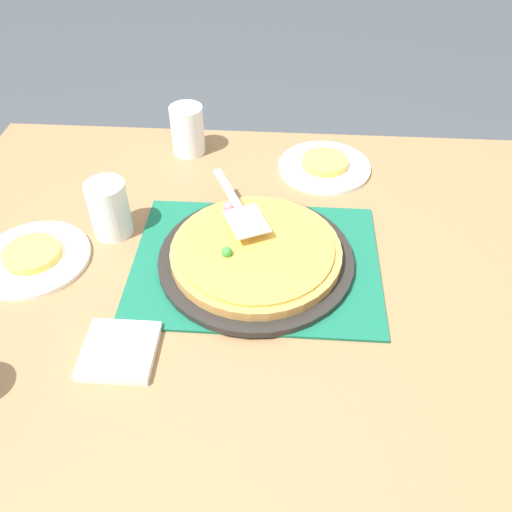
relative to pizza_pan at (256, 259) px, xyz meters
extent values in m
plane|color=#3D4247|center=(0.00, 0.00, -0.76)|extent=(8.00, 8.00, 0.00)
cube|color=olive|center=(0.00, 0.00, -0.03)|extent=(1.40, 1.00, 0.03)
cube|color=olive|center=(-0.64, 0.44, -0.40)|extent=(0.07, 0.07, 0.72)
cube|color=olive|center=(0.64, 0.44, -0.40)|extent=(0.07, 0.07, 0.72)
cube|color=#145B42|center=(0.00, 0.00, -0.01)|extent=(0.48, 0.36, 0.01)
cylinder|color=black|center=(0.00, 0.00, 0.00)|extent=(0.38, 0.38, 0.01)
cylinder|color=#B78442|center=(0.00, 0.00, 0.02)|extent=(0.33, 0.33, 0.02)
cylinder|color=gold|center=(0.00, 0.00, 0.03)|extent=(0.30, 0.30, 0.01)
sphere|color=#338433|center=(-0.05, -0.03, 0.04)|extent=(0.02, 0.02, 0.02)
sphere|color=#B76675|center=(-0.03, 0.05, 0.04)|extent=(0.02, 0.02, 0.02)
sphere|color=#E5CC7F|center=(-0.03, 0.07, 0.04)|extent=(0.02, 0.02, 0.02)
sphere|color=#B76675|center=(-0.05, 0.10, 0.04)|extent=(0.02, 0.02, 0.02)
sphere|color=#B76675|center=(-0.06, 0.11, 0.04)|extent=(0.03, 0.03, 0.03)
sphere|color=#B76675|center=(-0.04, 0.04, 0.04)|extent=(0.02, 0.02, 0.02)
cylinder|color=white|center=(0.14, 0.34, -0.01)|extent=(0.22, 0.22, 0.01)
cylinder|color=white|center=(-0.44, -0.02, -0.01)|extent=(0.22, 0.22, 0.01)
cylinder|color=#EAB747|center=(0.14, 0.34, 0.01)|extent=(0.11, 0.11, 0.02)
cylinder|color=#EAB747|center=(-0.44, -0.02, 0.01)|extent=(0.11, 0.11, 0.02)
cylinder|color=white|center=(-0.19, 0.39, 0.05)|extent=(0.08, 0.08, 0.12)
cylinder|color=white|center=(-0.30, 0.08, 0.05)|extent=(0.08, 0.08, 0.12)
cube|color=silver|center=(-0.02, 0.05, 0.06)|extent=(0.10, 0.11, 0.00)
cube|color=#B2B2B7|center=(-0.07, 0.15, 0.06)|extent=(0.07, 0.13, 0.01)
cube|color=white|center=(-0.21, -0.23, -0.01)|extent=(0.12, 0.12, 0.02)
camera|label=1|loc=(0.05, -0.75, 0.72)|focal=37.51mm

